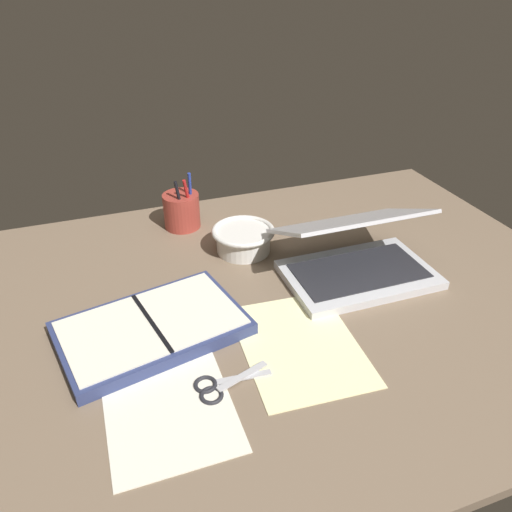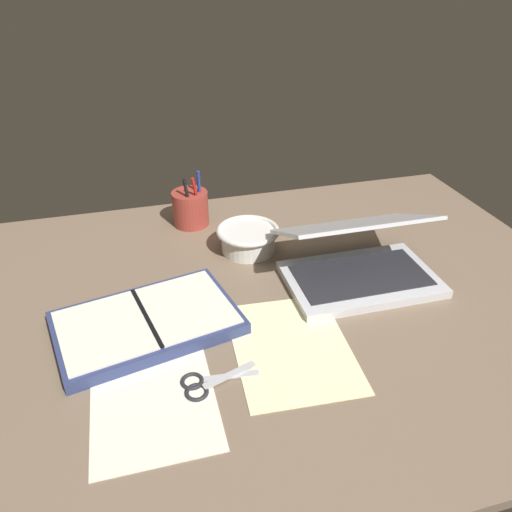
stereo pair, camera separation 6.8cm
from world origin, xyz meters
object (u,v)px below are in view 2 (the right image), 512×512
bowl (248,238)px  pen_cup (191,208)px  scissors (203,384)px  laptop (358,260)px  planner (147,322)px

bowl → pen_cup: (-10.76, 16.72, 1.29)cm
bowl → scissors: size_ratio=1.12×
pen_cup → scissors: 56.98cm
bowl → pen_cup: 19.93cm
pen_cup → bowl: bearing=-57.2°
laptop → scissors: size_ratio=2.41×
laptop → bowl: size_ratio=2.14×
bowl → planner: 34.05cm
laptop → pen_cup: 45.70cm
laptop → scissors: laptop is taller
bowl → pen_cup: bearing=122.8°
bowl → pen_cup: size_ratio=1.01×
planner → scissors: 18.68cm
laptop → pen_cup: size_ratio=2.16×
bowl → scissors: (-17.89, -39.66, -2.91)cm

